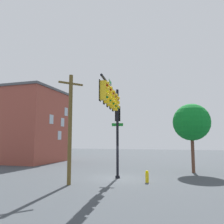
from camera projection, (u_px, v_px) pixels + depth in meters
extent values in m
plane|color=#3C4146|center=(118.00, 178.00, 18.18)|extent=(120.00, 120.00, 0.00)
cylinder|color=black|center=(117.00, 133.00, 18.61)|extent=(0.20, 0.20, 7.05)
cylinder|color=black|center=(118.00, 177.00, 18.19)|extent=(0.36, 0.36, 0.20)
cylinder|color=black|center=(111.00, 88.00, 15.83)|extent=(6.36, 1.01, 0.14)
cylinder|color=black|center=(115.00, 99.00, 17.49)|extent=(2.89, 0.48, 1.08)
cube|color=yellow|center=(115.00, 103.00, 17.73)|extent=(0.35, 0.39, 1.10)
cube|color=black|center=(113.00, 103.00, 17.77)|extent=(0.44, 0.08, 1.22)
sphere|color=maroon|center=(118.00, 99.00, 17.74)|extent=(0.22, 0.22, 0.22)
cylinder|color=yellow|center=(119.00, 98.00, 17.73)|extent=(0.24, 0.16, 0.23)
sphere|color=#FFFC14|center=(118.00, 103.00, 17.70)|extent=(0.22, 0.22, 0.22)
cylinder|color=yellow|center=(119.00, 103.00, 17.69)|extent=(0.24, 0.16, 0.23)
sphere|color=#0B621E|center=(118.00, 108.00, 17.65)|extent=(0.22, 0.22, 0.22)
cylinder|color=yellow|center=(119.00, 107.00, 17.65)|extent=(0.24, 0.16, 0.23)
cube|color=gold|center=(113.00, 101.00, 16.59)|extent=(0.36, 0.39, 1.10)
cube|color=black|center=(110.00, 101.00, 16.63)|extent=(0.44, 0.09, 1.22)
sphere|color=maroon|center=(116.00, 96.00, 16.60)|extent=(0.22, 0.22, 0.22)
cylinder|color=gold|center=(117.00, 95.00, 16.59)|extent=(0.24, 0.16, 0.23)
sphere|color=#FFFC14|center=(116.00, 101.00, 16.56)|extent=(0.22, 0.22, 0.22)
cylinder|color=gold|center=(117.00, 100.00, 16.55)|extent=(0.24, 0.16, 0.23)
sphere|color=#0B621E|center=(116.00, 105.00, 16.52)|extent=(0.22, 0.22, 0.22)
cylinder|color=gold|center=(117.00, 105.00, 16.51)|extent=(0.24, 0.16, 0.23)
cube|color=#E6B610|center=(110.00, 98.00, 15.45)|extent=(0.37, 0.40, 1.10)
cube|color=black|center=(107.00, 98.00, 15.48)|extent=(0.44, 0.10, 1.22)
sphere|color=maroon|center=(113.00, 93.00, 15.46)|extent=(0.22, 0.22, 0.22)
cylinder|color=#E6B610|center=(114.00, 92.00, 15.46)|extent=(0.25, 0.17, 0.23)
sphere|color=#FFFC14|center=(113.00, 98.00, 15.42)|extent=(0.22, 0.22, 0.22)
cylinder|color=#E6B610|center=(114.00, 97.00, 15.42)|extent=(0.25, 0.17, 0.23)
sphere|color=#0B621E|center=(113.00, 103.00, 15.38)|extent=(0.22, 0.22, 0.22)
cylinder|color=#E6B610|center=(114.00, 102.00, 15.38)|extent=(0.25, 0.17, 0.23)
cube|color=yellow|center=(107.00, 94.00, 14.31)|extent=(0.37, 0.41, 1.10)
cube|color=black|center=(104.00, 95.00, 14.34)|extent=(0.44, 0.11, 1.22)
sphere|color=maroon|center=(110.00, 89.00, 14.33)|extent=(0.22, 0.22, 0.22)
cylinder|color=yellow|center=(111.00, 88.00, 14.32)|extent=(0.25, 0.17, 0.23)
sphere|color=#FFFC14|center=(110.00, 94.00, 14.28)|extent=(0.22, 0.22, 0.22)
cylinder|color=yellow|center=(111.00, 94.00, 14.28)|extent=(0.25, 0.17, 0.23)
sphere|color=#0B621E|center=(110.00, 100.00, 14.24)|extent=(0.22, 0.22, 0.22)
cylinder|color=yellow|center=(111.00, 99.00, 14.24)|extent=(0.25, 0.17, 0.23)
cube|color=yellow|center=(103.00, 90.00, 13.17)|extent=(0.38, 0.41, 1.10)
cube|color=black|center=(100.00, 91.00, 13.20)|extent=(0.44, 0.11, 1.22)
sphere|color=maroon|center=(107.00, 84.00, 13.19)|extent=(0.22, 0.22, 0.22)
cylinder|color=yellow|center=(108.00, 84.00, 13.18)|extent=(0.25, 0.18, 0.23)
sphere|color=#FFFC14|center=(107.00, 90.00, 13.15)|extent=(0.22, 0.22, 0.22)
cylinder|color=yellow|center=(108.00, 89.00, 13.14)|extent=(0.25, 0.18, 0.23)
sphere|color=#0B621E|center=(107.00, 96.00, 13.10)|extent=(0.22, 0.22, 0.22)
cylinder|color=yellow|center=(108.00, 95.00, 13.10)|extent=(0.25, 0.18, 0.23)
cube|color=#ECB40C|center=(118.00, 114.00, 19.14)|extent=(0.40, 0.37, 1.10)
cube|color=black|center=(118.00, 114.00, 18.94)|extent=(0.10, 0.44, 1.22)
sphere|color=maroon|center=(118.00, 110.00, 19.38)|extent=(0.22, 0.22, 0.22)
cylinder|color=#ECB40C|center=(118.00, 110.00, 19.44)|extent=(0.17, 0.25, 0.23)
sphere|color=#FFFC14|center=(118.00, 114.00, 19.34)|extent=(0.22, 0.22, 0.22)
cylinder|color=#ECB40C|center=(118.00, 114.00, 19.40)|extent=(0.17, 0.25, 0.23)
sphere|color=#0B621E|center=(118.00, 118.00, 19.29)|extent=(0.22, 0.22, 0.22)
cylinder|color=#ECB40C|center=(118.00, 118.00, 19.36)|extent=(0.17, 0.25, 0.23)
cube|color=white|center=(110.00, 82.00, 15.55)|extent=(0.93, 0.15, 0.26)
cube|color=#117A23|center=(110.00, 82.00, 15.55)|extent=(0.90, 0.15, 0.22)
cube|color=white|center=(117.00, 125.00, 18.69)|extent=(0.15, 0.93, 0.26)
cube|color=#127721|center=(117.00, 125.00, 18.69)|extent=(0.15, 0.90, 0.22)
cylinder|color=brown|center=(70.00, 128.00, 15.88)|extent=(0.26, 0.26, 7.47)
cube|color=brown|center=(71.00, 84.00, 16.26)|extent=(1.47, 1.23, 0.12)
cylinder|color=gold|center=(147.00, 178.00, 16.32)|extent=(0.24, 0.24, 0.65)
sphere|color=#E5C900|center=(147.00, 172.00, 16.36)|extent=(0.22, 0.22, 0.22)
cylinder|color=yellow|center=(147.00, 178.00, 16.18)|extent=(0.12, 0.10, 0.10)
cylinder|color=brown|center=(193.00, 155.00, 21.44)|extent=(0.30, 0.30, 3.17)
sphere|color=#107326|center=(192.00, 122.00, 21.81)|extent=(3.45, 3.45, 3.45)
cube|color=#954639|center=(36.00, 127.00, 31.68)|extent=(8.36, 5.66, 9.61)
cube|color=#4D5055|center=(37.00, 91.00, 32.28)|extent=(8.66, 5.96, 0.30)
cube|color=#A5B7C6|center=(60.00, 135.00, 32.07)|extent=(0.90, 0.04, 1.20)
cube|color=#A5B7C6|center=(66.00, 112.00, 34.12)|extent=(0.90, 0.04, 1.20)
cube|color=#A5B7C6|center=(63.00, 122.00, 33.00)|extent=(0.90, 0.04, 1.20)
cube|color=#A5B7C6|center=(51.00, 119.00, 30.23)|extent=(0.90, 0.04, 1.20)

